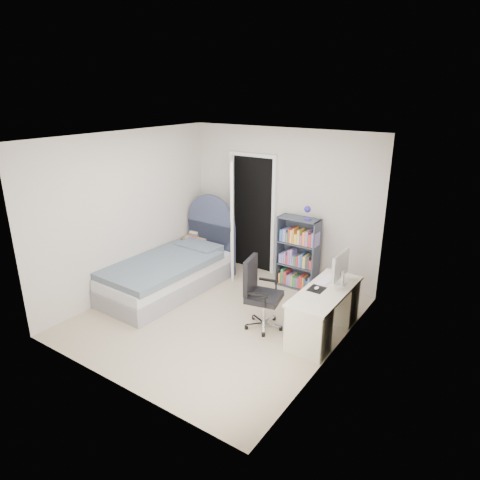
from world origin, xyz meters
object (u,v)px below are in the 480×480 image
Objects in this scene: floor_lamp at (231,240)px; bookcase at (298,255)px; bed at (172,271)px; desk at (325,310)px; office_chair at (259,290)px; nightstand at (199,242)px.

bookcase is (1.38, -0.09, 0.03)m from floor_lamp.
bookcase is (1.64, 1.20, 0.24)m from bed.
office_chair is (-0.82, -0.31, 0.19)m from desk.
office_chair is (1.50, -1.49, 0.02)m from floor_lamp.
office_chair is (1.76, -0.21, 0.23)m from bed.
bed is at bearing -177.76° from desk.
nightstand is 0.51× the size of floor_lamp.
bookcase is at bearing 4.74° from nightstand.
bed is 2.58m from desk.
desk is at bearing -49.30° from bookcase.
desk reaches higher than nightstand.
bed reaches higher than nightstand.
bed is 1.09m from nightstand.
floor_lamp is at bearing 135.21° from office_chair.
desk is (2.58, 0.10, 0.05)m from bed.
nightstand is 0.61m from floor_lamp.
bed is 1.62× the size of bookcase.
bookcase reaches higher than floor_lamp.
nightstand is at bearing 148.72° from office_chair.
nightstand is at bearing -155.83° from floor_lamp.
office_chair is at bearing -6.70° from bed.
bed is 1.77× the size of floor_lamp.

